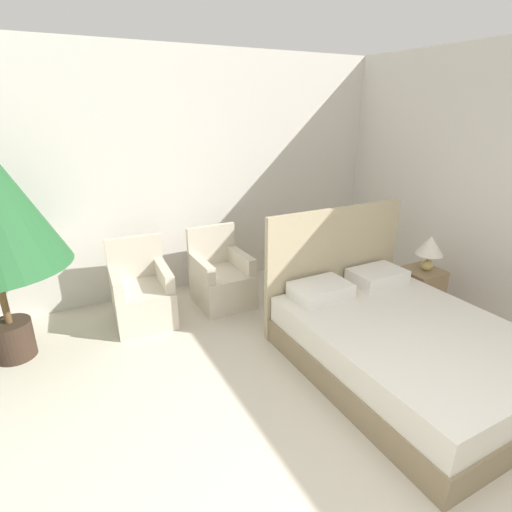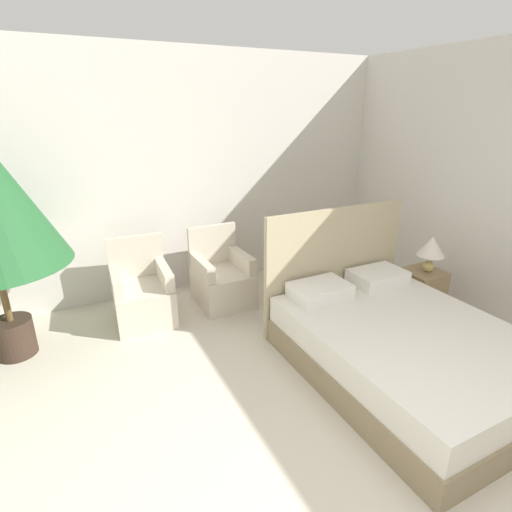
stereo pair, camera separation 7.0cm
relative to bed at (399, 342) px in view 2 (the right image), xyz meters
The scene contains 6 objects.
wall_back 3.10m from the bed, 112.40° to the left, with size 10.00×0.06×2.90m.
bed is the anchor object (origin of this frame).
armchair_near_window_left 2.68m from the bed, 133.19° to the left, with size 0.65×0.71×0.90m.
armchair_near_window_right 2.15m from the bed, 114.57° to the left, with size 0.61×0.68×0.90m.
nightstand 1.29m from the bed, 33.92° to the left, with size 0.42×0.41×0.50m.
table_lamp 1.39m from the bed, 32.22° to the left, with size 0.30×0.30×0.41m.
Camera 2 is at (-1.41, -0.85, 2.25)m, focal length 28.00 mm.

